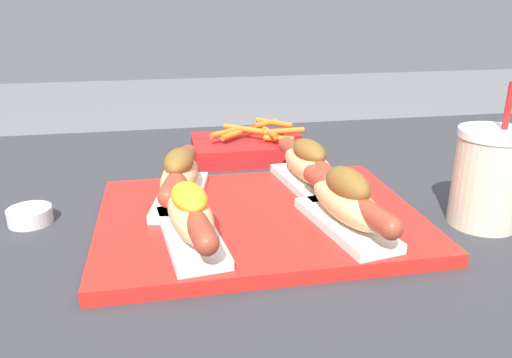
# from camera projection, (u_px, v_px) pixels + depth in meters

# --- Properties ---
(serving_tray) EXTENTS (0.42, 0.32, 0.02)m
(serving_tray) POSITION_uv_depth(u_px,v_px,m) (259.00, 218.00, 0.67)
(serving_tray) COLOR red
(serving_tray) RESTS_ON patio_table
(hot_dog_0) EXTENTS (0.08, 0.21, 0.07)m
(hot_dog_0) POSITION_uv_depth(u_px,v_px,m) (190.00, 214.00, 0.58)
(hot_dog_0) COLOR white
(hot_dog_0) RESTS_ON serving_tray
(hot_dog_1) EXTENTS (0.09, 0.21, 0.08)m
(hot_dog_1) POSITION_uv_depth(u_px,v_px,m) (346.00, 202.00, 0.61)
(hot_dog_1) COLOR white
(hot_dog_1) RESTS_ON serving_tray
(hot_dog_2) EXTENTS (0.09, 0.21, 0.07)m
(hot_dog_2) POSITION_uv_depth(u_px,v_px,m) (180.00, 177.00, 0.70)
(hot_dog_2) COLOR white
(hot_dog_2) RESTS_ON serving_tray
(hot_dog_3) EXTENTS (0.08, 0.21, 0.07)m
(hot_dog_3) POSITION_uv_depth(u_px,v_px,m) (309.00, 166.00, 0.74)
(hot_dog_3) COLOR white
(hot_dog_3) RESTS_ON serving_tray
(sauce_bowl) EXTENTS (0.06, 0.06, 0.02)m
(sauce_bowl) POSITION_uv_depth(u_px,v_px,m) (30.00, 215.00, 0.67)
(sauce_bowl) COLOR silver
(sauce_bowl) RESTS_ON patio_table
(drink_cup) EXTENTS (0.09, 0.09, 0.19)m
(drink_cup) POSITION_uv_depth(u_px,v_px,m) (488.00, 178.00, 0.65)
(drink_cup) COLOR beige
(drink_cup) RESTS_ON patio_table
(fries_basket) EXTENTS (0.21, 0.15, 0.06)m
(fries_basket) POSITION_uv_depth(u_px,v_px,m) (249.00, 147.00, 0.95)
(fries_basket) COLOR red
(fries_basket) RESTS_ON patio_table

